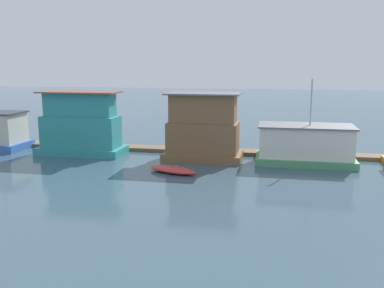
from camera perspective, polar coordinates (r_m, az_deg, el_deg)
ground_plane at (r=34.94m, az=0.32°, el=-1.96°), size 200.00×200.00×0.00m
dock_walkway at (r=37.47m, az=1.10°, el=-0.86°), size 51.00×1.74×0.30m
houseboat_teal at (r=37.58m, az=-14.61°, el=2.19°), size 7.38×3.24×5.35m
houseboat_brown at (r=34.34m, az=1.51°, el=1.99°), size 6.26×3.68×5.37m
houseboat_green at (r=34.20m, az=14.87°, el=-0.11°), size 7.48×3.93×6.52m
dinghy_red at (r=30.42m, az=-2.62°, el=-3.45°), size 3.95×2.51×0.44m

